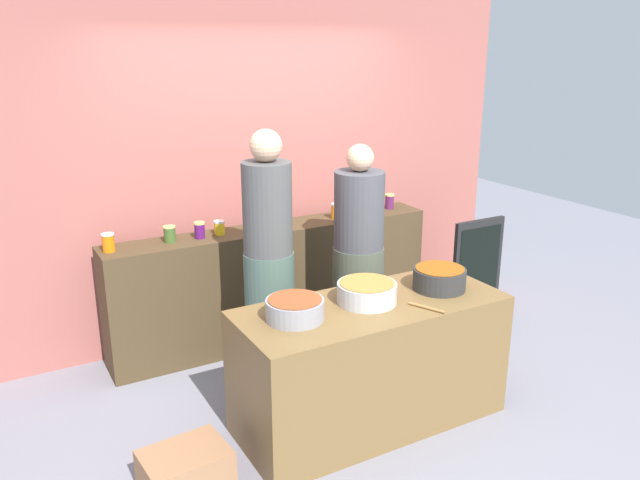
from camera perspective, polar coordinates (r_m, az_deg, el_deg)
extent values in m
plane|color=gray|center=(4.53, 2.24, -13.98)|extent=(12.00, 12.00, 0.00)
cube|color=#A2574F|center=(5.22, -5.99, 7.87)|extent=(4.80, 0.12, 3.00)
cube|color=#463621|center=(5.19, -4.08, -3.88)|extent=(2.70, 0.36, 0.96)
cube|color=brown|center=(4.11, 4.54, -10.98)|extent=(1.70, 0.70, 0.82)
cylinder|color=orange|center=(4.65, -18.47, -0.29)|extent=(0.08, 0.08, 0.12)
cylinder|color=silver|center=(4.63, -18.55, 0.48)|extent=(0.09, 0.09, 0.01)
cylinder|color=#3D5B26|center=(4.75, -13.34, 0.46)|extent=(0.09, 0.09, 0.11)
cylinder|color=#D6C666|center=(4.74, -13.39, 1.15)|extent=(0.09, 0.09, 0.01)
cylinder|color=#511560|center=(4.80, -10.75, 0.79)|extent=(0.08, 0.08, 0.11)
cylinder|color=#D6C666|center=(4.78, -10.79, 1.50)|extent=(0.08, 0.08, 0.01)
cylinder|color=yellow|center=(4.87, -9.01, 1.03)|extent=(0.08, 0.08, 0.09)
cylinder|color=silver|center=(4.85, -9.04, 1.64)|extent=(0.08, 0.08, 0.01)
cylinder|color=#B23513|center=(4.99, -5.84, 1.80)|extent=(0.07, 0.07, 0.13)
cylinder|color=black|center=(4.97, -5.86, 2.62)|extent=(0.07, 0.07, 0.01)
cylinder|color=orange|center=(5.24, 1.40, 2.56)|extent=(0.07, 0.07, 0.12)
cylinder|color=silver|center=(5.23, 1.41, 3.24)|extent=(0.08, 0.08, 0.01)
cylinder|color=gold|center=(5.31, 3.22, 2.69)|extent=(0.09, 0.09, 0.11)
cylinder|color=#D6C666|center=(5.29, 3.23, 3.32)|extent=(0.09, 0.09, 0.01)
cylinder|color=orange|center=(5.41, 4.85, 2.95)|extent=(0.08, 0.08, 0.11)
cylinder|color=#D6C666|center=(5.40, 4.87, 3.58)|extent=(0.09, 0.09, 0.01)
cylinder|color=#562050|center=(5.60, 6.26, 3.40)|extent=(0.08, 0.08, 0.12)
cylinder|color=#D6C666|center=(5.58, 6.28, 4.05)|extent=(0.08, 0.08, 0.01)
cylinder|color=gray|center=(3.69, -2.27, -6.25)|extent=(0.34, 0.34, 0.12)
cylinder|color=brown|center=(3.66, -2.28, -5.33)|extent=(0.31, 0.31, 0.00)
cylinder|color=#B7B7BC|center=(3.92, 4.23, -4.75)|extent=(0.37, 0.37, 0.12)
cylinder|color=#C07333|center=(3.90, 4.25, -3.85)|extent=(0.34, 0.34, 0.00)
cylinder|color=#2D2D2D|center=(4.19, 10.66, -3.44)|extent=(0.34, 0.34, 0.14)
cylinder|color=brown|center=(4.17, 10.72, -2.51)|extent=(0.31, 0.31, 0.00)
cylinder|color=#9E703D|center=(3.89, 9.57, -6.01)|extent=(0.11, 0.23, 0.02)
cylinder|color=#425A50|center=(4.45, -4.49, -7.27)|extent=(0.34, 0.34, 1.00)
cylinder|color=#474948|center=(4.18, -4.75, 2.86)|extent=(0.33, 0.33, 0.61)
sphere|color=#D8A884|center=(4.10, -4.90, 8.46)|extent=(0.21, 0.21, 0.21)
cylinder|color=#495142|center=(4.81, 3.37, -5.85)|extent=(0.38, 0.38, 0.92)
cylinder|color=#45464C|center=(4.57, 3.53, 2.70)|extent=(0.36, 0.36, 0.56)
sphere|color=#D8A884|center=(4.49, 3.62, 7.38)|extent=(0.20, 0.20, 0.20)
cube|color=#9A6B47|center=(3.76, -11.97, -19.55)|extent=(0.49, 0.37, 0.23)
cube|color=black|center=(5.74, 13.90, -2.55)|extent=(0.53, 0.04, 0.90)
cube|color=black|center=(5.71, 14.08, -2.19)|extent=(0.45, 0.01, 0.68)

